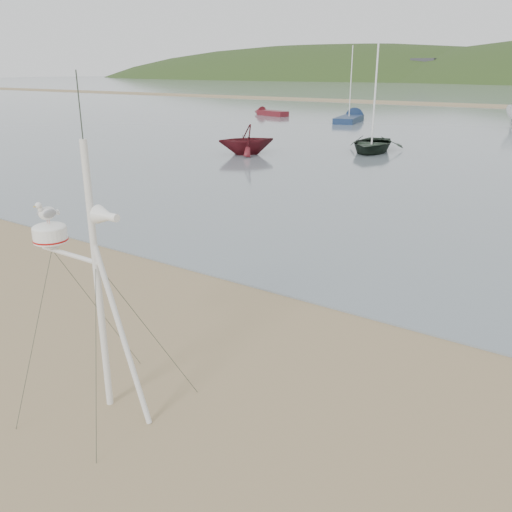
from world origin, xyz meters
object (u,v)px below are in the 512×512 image
Objects in this scene: dinghy_red_far at (266,113)px; boat_red at (246,126)px; boat_dark at (374,112)px; mast_rig at (98,335)px; sailboat_blue_near at (353,117)px.

boat_red is at bearing -58.17° from dinghy_red_far.
mast_rig is at bearing -86.65° from boat_dark.
mast_rig is 26.06m from boat_dark.
mast_rig is 23.68m from boat_red.
sailboat_blue_near reaches higher than mast_rig.
sailboat_blue_near is at bearing -1.80° from dinghy_red_far.
boat_dark is at bearing -42.73° from dinghy_red_far.
sailboat_blue_near is (-16.57, 42.76, -0.80)m from mast_rig.
dinghy_red_far is (-26.45, 43.07, -0.81)m from mast_rig.
boat_red is 22.96m from sailboat_blue_near.
mast_rig is 45.86m from sailboat_blue_near.
mast_rig is at bearing -58.45° from dinghy_red_far.
boat_dark reaches higher than dinghy_red_far.
boat_dark is at bearing 81.10° from boat_red.
boat_dark is 7.21m from boat_red.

